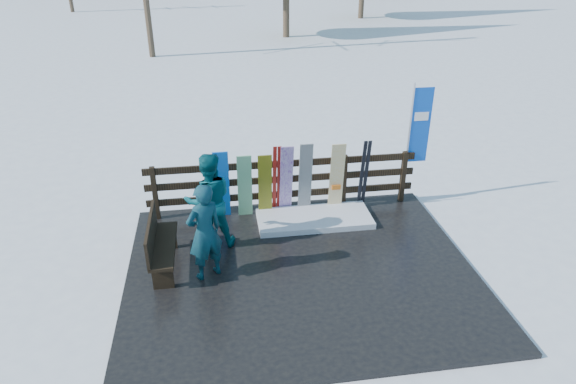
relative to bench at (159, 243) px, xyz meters
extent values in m
plane|color=white|center=(2.41, -0.42, -0.60)|extent=(700.00, 700.00, 0.00)
cube|color=black|center=(2.41, -0.42, -0.56)|extent=(6.00, 5.00, 0.08)
cube|color=black|center=(-0.19, 1.78, 0.06)|extent=(0.10, 0.10, 1.15)
cube|color=black|center=(1.11, 1.78, 0.06)|extent=(0.10, 0.10, 1.15)
cube|color=black|center=(2.41, 1.78, 0.06)|extent=(0.10, 0.10, 1.15)
cube|color=black|center=(3.71, 1.78, 0.06)|extent=(0.10, 0.10, 1.15)
cube|color=black|center=(5.01, 1.78, 0.06)|extent=(0.10, 0.10, 1.15)
cube|color=black|center=(2.41, 1.78, -0.17)|extent=(5.60, 0.05, 0.14)
cube|color=black|center=(2.41, 1.78, 0.18)|extent=(5.60, 0.05, 0.14)
cube|color=black|center=(2.41, 1.78, 0.53)|extent=(5.60, 0.05, 0.14)
cube|color=white|center=(2.96, 1.18, -0.46)|extent=(2.30, 1.00, 0.12)
cube|color=black|center=(0.07, 0.00, -0.07)|extent=(0.40, 1.50, 0.06)
cube|color=black|center=(0.07, -0.60, -0.29)|extent=(0.34, 0.06, 0.45)
cube|color=black|center=(0.07, 0.60, -0.29)|extent=(0.34, 0.06, 0.45)
cube|color=black|center=(-0.11, 0.00, 0.20)|extent=(0.05, 1.50, 0.50)
cube|color=blue|center=(1.15, 1.56, 0.26)|extent=(0.30, 0.33, 1.54)
cube|color=silver|center=(1.60, 1.56, 0.19)|extent=(0.29, 0.24, 1.42)
cube|color=yellow|center=(2.01, 1.56, 0.18)|extent=(0.28, 0.18, 1.39)
cube|color=white|center=(2.44, 1.56, 0.28)|extent=(0.25, 0.37, 1.58)
cube|color=black|center=(2.83, 1.56, 0.28)|extent=(0.27, 0.23, 1.58)
cube|color=white|center=(3.49, 1.56, 0.25)|extent=(0.29, 0.20, 1.54)
cube|color=#A71C14|center=(2.21, 1.63, 0.26)|extent=(0.08, 0.31, 1.56)
cube|color=#A71C14|center=(2.30, 1.63, 0.26)|extent=(0.07, 0.31, 1.56)
cube|color=black|center=(4.04, 1.63, 0.26)|extent=(0.08, 0.25, 1.55)
cube|color=black|center=(4.13, 1.63, 0.26)|extent=(0.08, 0.25, 1.55)
cylinder|color=silver|center=(5.06, 1.83, 0.78)|extent=(0.04, 0.04, 2.60)
cube|color=blue|center=(5.28, 1.83, 1.18)|extent=(0.42, 0.02, 1.60)
imported|color=#0C4847|center=(0.80, -0.35, 0.35)|extent=(0.75, 0.67, 1.73)
imported|color=#0A4E59|center=(0.89, 0.63, 0.41)|extent=(0.96, 0.78, 1.84)
camera|label=1|loc=(1.08, -7.67, 4.79)|focal=32.00mm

